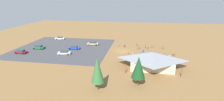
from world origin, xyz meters
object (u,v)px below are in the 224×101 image
object	(u,v)px
trash_bin	(124,46)
bicycle_black_lone_east	(176,59)
bicycle_white_lone_west	(164,55)
car_white_far_end	(60,38)
bicycle_silver_near_sign	(163,48)
pine_far_west	(97,70)
car_blue_near_entry	(74,48)
bicycle_teal_by_bin	(139,48)
visitor_at_bikes	(143,50)
bicycle_red_trailside	(173,55)
car_tan_end_stall	(93,43)
car_silver_mid_lot	(64,53)
lot_sign	(118,43)
bike_pavilion	(152,59)
bicycle_green_near_porch	(148,48)
car_green_back_corner	(39,47)
bicycle_yellow_edge_north	(153,47)
car_maroon_by_curb	(21,52)
bicycle_blue_yard_left	(145,46)
pine_west	(138,67)
bicycle_orange_mid_cluster	(137,45)

from	to	relation	value
trash_bin	bicycle_black_lone_east	size ratio (longest dim) A/B	0.57
bicycle_white_lone_west	car_white_far_end	bearing A→B (deg)	-19.33
trash_bin	bicycle_silver_near_sign	size ratio (longest dim) A/B	0.64
pine_far_west	car_blue_near_entry	size ratio (longest dim) A/B	1.69
bicycle_teal_by_bin	visitor_at_bikes	distance (m)	4.48
bicycle_red_trailside	car_blue_near_entry	world-z (taller)	car_blue_near_entry
bicycle_silver_near_sign	car_tan_end_stall	xyz separation A→B (m)	(29.10, -0.76, 0.40)
car_white_far_end	car_silver_mid_lot	bearing A→B (deg)	119.70
lot_sign	pine_far_west	world-z (taller)	pine_far_west
trash_bin	car_tan_end_stall	xyz separation A→B (m)	(13.72, -0.78, 0.34)
bike_pavilion	car_silver_mid_lot	distance (m)	31.09
bike_pavilion	bicycle_red_trailside	size ratio (longest dim) A/B	11.17
bicycle_green_near_porch	visitor_at_bikes	bearing A→B (deg)	70.22
car_green_back_corner	bicycle_yellow_edge_north	bearing A→B (deg)	-168.12
bike_pavilion	bicycle_black_lone_east	xyz separation A→B (m)	(-8.50, -7.32, -2.32)
bicycle_yellow_edge_north	car_maroon_by_curb	world-z (taller)	car_maroon_by_curb
bicycle_blue_yard_left	bicycle_red_trailside	size ratio (longest dim) A/B	1.35
pine_west	car_green_back_corner	distance (m)	45.81
lot_sign	bicycle_black_lone_east	distance (m)	24.58
pine_west	bicycle_yellow_edge_north	xyz separation A→B (m)	(-5.63, -32.32, -4.20)
pine_far_west	bicycle_red_trailside	distance (m)	33.57
bicycle_silver_near_sign	car_green_back_corner	xyz separation A→B (m)	(48.99, 8.15, 0.38)
lot_sign	bicycle_yellow_edge_north	xyz separation A→B (m)	(-14.32, -1.07, -1.05)
bicycle_yellow_edge_north	bicycle_teal_by_bin	world-z (taller)	bicycle_yellow_edge_north
trash_bin	bicycle_blue_yard_left	size ratio (longest dim) A/B	0.50
bicycle_yellow_edge_north	bicycle_blue_yard_left	size ratio (longest dim) A/B	0.74
bicycle_white_lone_west	car_maroon_by_curb	distance (m)	51.68
bicycle_blue_yard_left	car_silver_mid_lot	distance (m)	32.35
lot_sign	pine_far_west	bearing A→B (deg)	89.97
trash_bin	bicycle_silver_near_sign	bearing A→B (deg)	-179.96
bicycle_red_trailside	bicycle_teal_by_bin	xyz separation A→B (m)	(12.00, -6.17, -0.03)
car_maroon_by_curb	lot_sign	bearing A→B (deg)	-156.56
car_white_far_end	pine_west	bearing A→B (deg)	134.69
pine_west	bicycle_white_lone_west	world-z (taller)	pine_west
pine_far_west	visitor_at_bikes	distance (m)	30.18
pine_far_west	car_tan_end_stall	world-z (taller)	pine_far_west
bicycle_yellow_edge_north	bicycle_teal_by_bin	xyz separation A→B (m)	(5.61, 3.43, -0.01)
car_silver_mid_lot	car_blue_near_entry	size ratio (longest dim) A/B	1.07
bicycle_yellow_edge_north	car_tan_end_stall	bearing A→B (deg)	1.35
pine_west	bicycle_white_lone_west	xyz separation A→B (m)	(-8.68, -22.23, -4.18)
trash_bin	car_tan_end_stall	distance (m)	13.74
bicycle_yellow_edge_north	car_silver_mid_lot	distance (m)	35.16
bicycle_blue_yard_left	bicycle_teal_by_bin	world-z (taller)	bicycle_blue_yard_left
pine_west	bicycle_yellow_edge_north	distance (m)	33.07
car_white_far_end	bicycle_blue_yard_left	bearing A→B (deg)	170.69
bicycle_teal_by_bin	pine_west	bearing A→B (deg)	89.95
bicycle_black_lone_east	bicycle_green_near_porch	xyz separation A→B (m)	(8.77, -11.45, -0.03)
car_blue_near_entry	car_maroon_by_curb	world-z (taller)	car_maroon_by_curb
bicycle_black_lone_east	visitor_at_bikes	bearing A→B (deg)	-30.53
car_silver_mid_lot	bicycle_orange_mid_cluster	bearing A→B (deg)	-148.53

